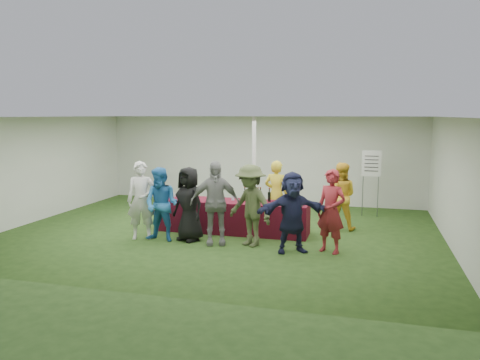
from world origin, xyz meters
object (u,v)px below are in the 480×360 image
(dump_bucket, at_px, (298,202))
(customer_0, at_px, (142,200))
(wine_list_sign, at_px, (371,168))
(customer_2, at_px, (189,204))
(customer_1, at_px, (162,205))
(customer_3, at_px, (215,203))
(staff_pourer, at_px, (276,194))
(customer_4, at_px, (250,206))
(staff_back, at_px, (340,196))
(customer_5, at_px, (292,212))
(serving_table, at_px, (232,216))
(customer_6, at_px, (331,211))

(dump_bucket, bearing_deg, customer_0, -165.33)
(wine_list_sign, height_order, customer_2, wine_list_sign)
(wine_list_sign, xyz_separation_m, customer_1, (-4.39, -3.81, -0.50))
(wine_list_sign, xyz_separation_m, customer_3, (-3.19, -3.74, -0.42))
(customer_2, bearing_deg, customer_0, -148.34)
(staff_pourer, xyz_separation_m, customer_3, (-0.97, -1.82, 0.07))
(customer_1, xyz_separation_m, customer_4, (1.96, 0.15, 0.05))
(staff_pourer, bearing_deg, customer_1, 51.35)
(wine_list_sign, xyz_separation_m, staff_back, (-0.70, -1.69, -0.50))
(customer_2, bearing_deg, customer_5, 17.13)
(customer_1, distance_m, customer_4, 1.97)
(customer_1, bearing_deg, customer_2, 24.42)
(customer_5, bearing_deg, wine_list_sign, 43.39)
(dump_bucket, height_order, customer_0, customer_0)
(serving_table, xyz_separation_m, customer_5, (1.63, -1.23, 0.44))
(dump_bucket, bearing_deg, staff_pourer, 125.41)
(wine_list_sign, distance_m, customer_3, 4.93)
(wine_list_sign, xyz_separation_m, customer_2, (-3.83, -3.61, -0.50))
(customer_2, bearing_deg, customer_1, -135.98)
(wine_list_sign, relative_size, staff_back, 1.11)
(dump_bucket, xyz_separation_m, customer_3, (-1.65, -0.87, 0.06))
(customer_4, xyz_separation_m, customer_6, (1.67, -0.04, -0.02))
(customer_2, xyz_separation_m, customer_4, (1.41, -0.06, 0.05))
(serving_table, bearing_deg, customer_2, -126.27)
(customer_4, bearing_deg, customer_6, 28.47)
(dump_bucket, bearing_deg, customer_4, -138.39)
(customer_2, xyz_separation_m, customer_6, (3.07, -0.09, 0.03))
(wine_list_sign, distance_m, customer_6, 3.81)
(wine_list_sign, xyz_separation_m, customer_5, (-1.51, -3.88, -0.50))
(dump_bucket, height_order, customer_4, customer_4)
(dump_bucket, bearing_deg, customer_1, -161.79)
(serving_table, xyz_separation_m, customer_1, (-1.25, -1.16, 0.44))
(staff_back, distance_m, customer_0, 4.68)
(customer_0, distance_m, customer_1, 0.51)
(serving_table, relative_size, dump_bucket, 15.69)
(staff_pourer, xyz_separation_m, customer_4, (-0.21, -1.74, 0.04))
(staff_back, relative_size, customer_3, 0.91)
(customer_1, distance_m, customer_3, 1.21)
(wine_list_sign, xyz_separation_m, customer_0, (-4.90, -3.75, -0.45))
(customer_6, bearing_deg, customer_1, -154.10)
(wine_list_sign, bearing_deg, customer_3, -130.42)
(serving_table, height_order, customer_2, customer_2)
(dump_bucket, bearing_deg, customer_2, -162.27)
(customer_0, xyz_separation_m, customer_5, (3.39, -0.13, -0.05))
(serving_table, bearing_deg, staff_pourer, 38.80)
(dump_bucket, distance_m, customer_3, 1.86)
(customer_2, bearing_deg, staff_pourer, 70.16)
(customer_3, bearing_deg, serving_table, 68.61)
(dump_bucket, bearing_deg, customer_3, -152.19)
(customer_0, distance_m, customer_5, 3.39)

